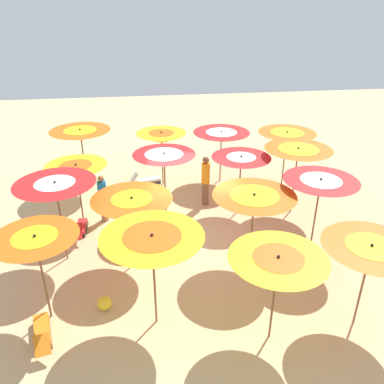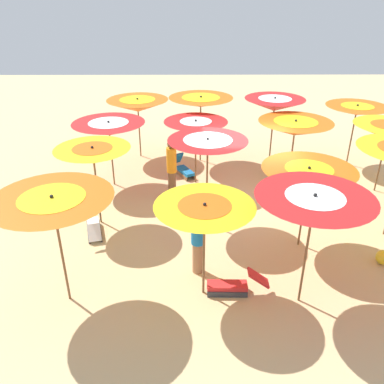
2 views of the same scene
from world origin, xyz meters
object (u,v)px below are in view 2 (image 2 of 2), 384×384
Objects in this scene: beach_umbrella_5 at (208,147)px; beach_umbrella_6 at (308,176)px; beach_ball at (383,257)px; beach_umbrella_4 at (93,156)px; beach_umbrella_12 at (138,105)px; lounger_0 at (94,229)px; beach_umbrella_9 at (196,127)px; lounger_4 at (184,169)px; beach_umbrella_15 at (357,110)px; lounger_3 at (275,167)px; beach_umbrella_10 at (295,128)px; lounger_2 at (233,285)px; beach_umbrella_1 at (205,212)px; beachgoer_1 at (198,239)px; beach_umbrella_14 at (274,104)px; beach_umbrella_13 at (201,102)px; beach_umbrella_8 at (109,129)px; beachgoer_0 at (172,168)px; beach_umbrella_0 at (53,207)px; beach_umbrella_2 at (314,205)px.

beach_umbrella_6 is (2.31, -1.04, -0.34)m from beach_umbrella_5.
beach_umbrella_4 is at bearing 164.76° from beach_ball.
beach_umbrella_12 is 5.85m from lounger_0.
beach_umbrella_9 is at bearing 95.63° from beach_umbrella_5.
lounger_4 is (2.31, 3.79, 0.02)m from lounger_0.
beach_umbrella_6 is 0.98× the size of beach_umbrella_15.
beach_umbrella_10 is at bearing -175.88° from lounger_3.
beach_umbrella_12 reaches higher than lounger_4.
lounger_2 is (-1.85, -1.78, -1.72)m from beach_umbrella_6.
lounger_4 is at bearing 94.61° from beach_umbrella_1.
beach_umbrella_10 is at bearing -159.89° from beachgoer_1.
beach_umbrella_4 is at bearing -143.04° from beach_umbrella_14.
beach_umbrella_4 is 0.92× the size of beach_umbrella_13.
beach_ball is at bearing -45.47° from beach_umbrella_9.
beach_umbrella_14 is 7.54m from lounger_2.
beach_umbrella_8 is 2.36m from beachgoer_0.
beach_umbrella_13 reaches higher than beach_umbrella_15.
beach_umbrella_6 is at bearing 156.24° from beach_ball.
beachgoer_1 reaches higher than beach_ball.
beach_umbrella_1 is 5.97m from beach_umbrella_8.
beachgoer_0 is at bearing -70.40° from lounger_2.
beach_umbrella_1 is 5.81m from beach_umbrella_10.
beach_umbrella_6 is 1.88× the size of lounger_4.
lounger_4 is at bearing -47.00° from lounger_0.
beach_umbrella_10 is (2.93, 5.02, 0.02)m from beach_umbrella_1.
beachgoer_1 reaches higher than lounger_2.
beach_umbrella_1 is (2.82, 0.17, -0.23)m from beach_umbrella_0.
beach_umbrella_2 is at bearing -76.12° from beach_umbrella_13.
beach_umbrella_13 reaches higher than beachgoer_1.
lounger_3 is 6.24m from beachgoer_1.
lounger_2 reaches higher than beach_ball.
beach_umbrella_6 is at bearing -24.19° from beach_umbrella_5.
beach_umbrella_10 is 6.63m from lounger_0.
lounger_3 is (2.72, 6.24, -1.79)m from beach_umbrella_1.
beach_umbrella_2 is (1.99, -0.26, 0.30)m from beach_umbrella_1.
beachgoer_1 is (2.06, -7.05, -1.10)m from beach_umbrella_12.
beach_umbrella_8 reaches higher than lounger_3.
beach_umbrella_5 is at bearing -84.37° from beach_umbrella_9.
beach_umbrella_2 is 3.35m from beach_ball.
beachgoer_1 is (-0.11, 0.72, -1.11)m from beach_umbrella_1.
beach_umbrella_4 is 9.19m from beach_umbrella_15.
beach_umbrella_13 is at bearing 113.06° from beach_umbrella_6.
lounger_0 is (-0.02, -3.06, -1.72)m from beach_umbrella_8.
lounger_2 is (0.51, -7.32, -2.02)m from beach_umbrella_13.
lounger_2 is at bearing -164.83° from beach_ball.
beach_umbrella_2 is 9.04m from beach_umbrella_12.
lounger_3 is at bearing -166.73° from beach_umbrella_15.
beach_ball is at bearing -24.00° from beach_umbrella_5.
beach_umbrella_5 is 1.49× the size of beachgoer_1.
beach_umbrella_9 is (-2.56, 3.64, 0.00)m from beach_umbrella_6.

